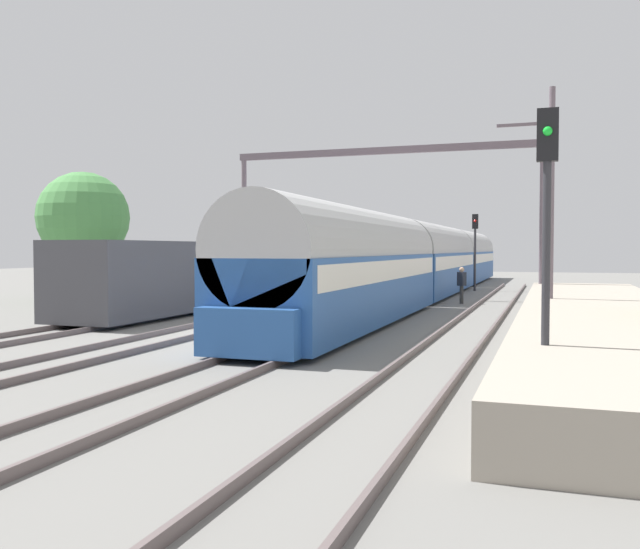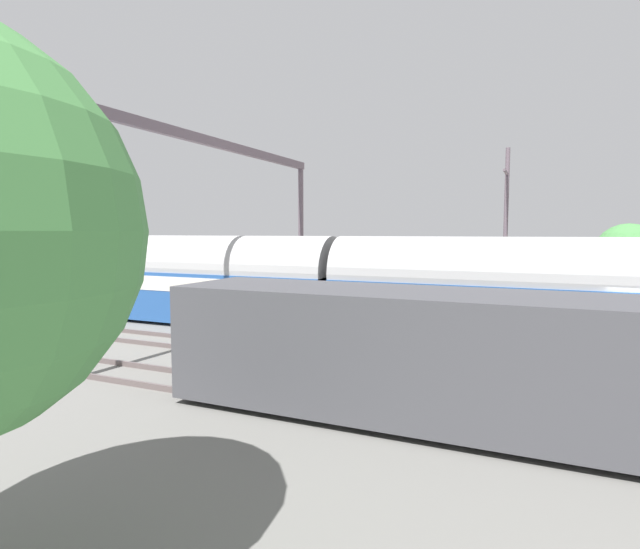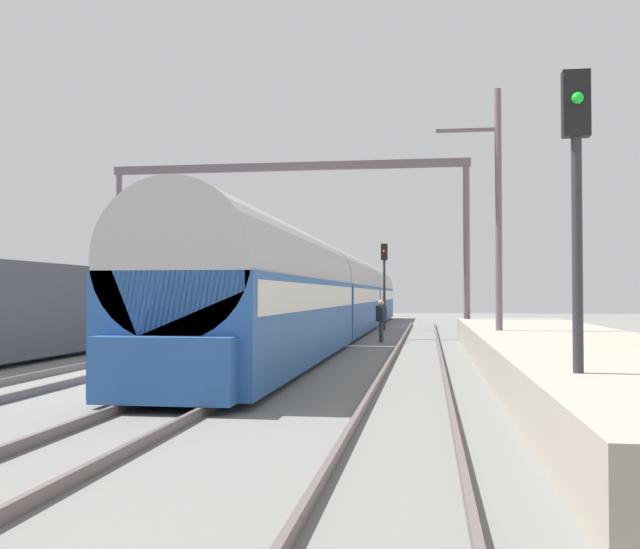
{
  "view_description": "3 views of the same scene",
  "coord_description": "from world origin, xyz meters",
  "px_view_note": "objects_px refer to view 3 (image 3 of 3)",
  "views": [
    {
      "loc": [
        8.35,
        -19.57,
        2.57
      ],
      "look_at": [
        1.97,
        -0.83,
        1.83
      ],
      "focal_mm": 38.22,
      "sensor_mm": 36.0,
      "label": 1
    },
    {
      "loc": [
        -16.73,
        2.92,
        4.15
      ],
      "look_at": [
        -0.85,
        10.03,
        2.68
      ],
      "focal_mm": 28.39,
      "sensor_mm": 36.0,
      "label": 2
    },
    {
      "loc": [
        6.28,
        -17.53,
        1.96
      ],
      "look_at": [
        0.99,
        18.7,
        2.93
      ],
      "focal_mm": 41.72,
      "sensor_mm": 36.0,
      "label": 3
    }
  ],
  "objects_px": {
    "railway_signal_near": "(577,202)",
    "railway_signal_far": "(384,274)",
    "catenary_gantry": "(287,207)",
    "passenger_train": "(340,294)",
    "person_crossing": "(381,317)",
    "freight_car": "(41,309)"
  },
  "relations": [
    {
      "from": "passenger_train",
      "to": "railway_signal_far",
      "type": "xyz_separation_m",
      "value": [
        1.92,
        4.47,
        1.07
      ]
    },
    {
      "from": "freight_car",
      "to": "catenary_gantry",
      "type": "distance_m",
      "value": 12.88
    },
    {
      "from": "catenary_gantry",
      "to": "passenger_train",
      "type": "bearing_deg",
      "value": 61.36
    },
    {
      "from": "person_crossing",
      "to": "railway_signal_near",
      "type": "distance_m",
      "value": 20.47
    },
    {
      "from": "person_crossing",
      "to": "railway_signal_near",
      "type": "height_order",
      "value": "railway_signal_near"
    },
    {
      "from": "freight_car",
      "to": "catenary_gantry",
      "type": "xyz_separation_m",
      "value": [
        5.92,
        10.55,
        4.42
      ]
    },
    {
      "from": "railway_signal_far",
      "to": "passenger_train",
      "type": "bearing_deg",
      "value": -113.2
    },
    {
      "from": "person_crossing",
      "to": "catenary_gantry",
      "type": "bearing_deg",
      "value": 13.34
    },
    {
      "from": "passenger_train",
      "to": "railway_signal_near",
      "type": "distance_m",
      "value": 26.65
    },
    {
      "from": "freight_car",
      "to": "railway_signal_far",
      "type": "relative_size",
      "value": 2.75
    },
    {
      "from": "freight_car",
      "to": "person_crossing",
      "type": "relative_size",
      "value": 7.51
    },
    {
      "from": "passenger_train",
      "to": "person_crossing",
      "type": "height_order",
      "value": "passenger_train"
    },
    {
      "from": "railway_signal_far",
      "to": "catenary_gantry",
      "type": "xyz_separation_m",
      "value": [
        -3.89,
        -8.09,
        2.84
      ]
    },
    {
      "from": "railway_signal_near",
      "to": "person_crossing",
      "type": "bearing_deg",
      "value": 101.04
    },
    {
      "from": "passenger_train",
      "to": "railway_signal_far",
      "type": "height_order",
      "value": "railway_signal_far"
    },
    {
      "from": "railway_signal_near",
      "to": "catenary_gantry",
      "type": "relative_size",
      "value": 0.31
    },
    {
      "from": "railway_signal_near",
      "to": "railway_signal_far",
      "type": "distance_m",
      "value": 30.65
    },
    {
      "from": "passenger_train",
      "to": "freight_car",
      "type": "bearing_deg",
      "value": -119.13
    },
    {
      "from": "passenger_train",
      "to": "freight_car",
      "type": "xyz_separation_m",
      "value": [
        -7.89,
        -14.16,
        -0.5
      ]
    },
    {
      "from": "person_crossing",
      "to": "catenary_gantry",
      "type": "height_order",
      "value": "catenary_gantry"
    },
    {
      "from": "catenary_gantry",
      "to": "person_crossing",
      "type": "bearing_deg",
      "value": -27.49
    },
    {
      "from": "railway_signal_far",
      "to": "catenary_gantry",
      "type": "height_order",
      "value": "catenary_gantry"
    }
  ]
}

